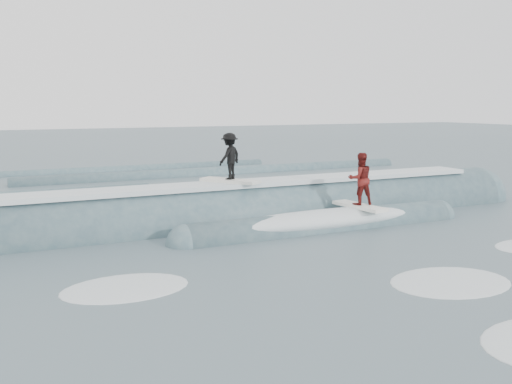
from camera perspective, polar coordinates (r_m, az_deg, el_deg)
name	(u,v)px	position (r m, az deg, el deg)	size (l,w,h in m)	color
ground	(353,269)	(13.50, 9.63, -7.64)	(160.00, 160.00, 0.00)	#41595E
breaking_wave	(252,221)	(18.50, -0.36, -2.90)	(23.07, 4.02, 2.47)	#395560
surfer_black	(230,159)	(18.17, -2.66, 3.30)	(1.57, 1.97, 1.58)	silver
surfer_red	(360,182)	(18.07, 10.38, 0.98)	(0.90, 2.05, 1.73)	white
whitewater	(449,287)	(12.77, 18.75, -8.96)	(13.95, 7.72, 0.10)	silver
far_swells	(95,182)	(28.83, -15.79, 0.93)	(38.45, 8.65, 0.80)	#395560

